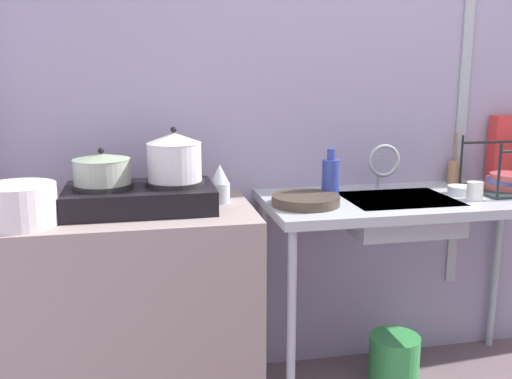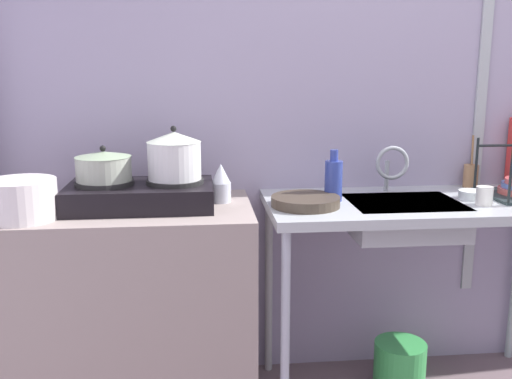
% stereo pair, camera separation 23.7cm
% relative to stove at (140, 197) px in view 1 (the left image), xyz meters
% --- Properties ---
extents(wall_back, '(4.67, 0.10, 2.45)m').
position_rel_stove_xyz_m(wall_back, '(1.28, 0.35, 0.28)').
color(wall_back, '#988FAA').
rests_on(wall_back, ground).
extents(wall_metal_strip, '(0.05, 0.01, 1.96)m').
position_rel_stove_xyz_m(wall_metal_strip, '(1.56, 0.29, 0.40)').
color(wall_metal_strip, '#A1A8AB').
extents(counter_concrete, '(1.05, 0.59, 0.90)m').
position_rel_stove_xyz_m(counter_concrete, '(-0.08, 0.00, -0.50)').
color(counter_concrete, gray).
rests_on(counter_concrete, ground).
extents(counter_sink, '(1.32, 0.59, 0.90)m').
position_rel_stove_xyz_m(counter_sink, '(1.18, -0.00, -0.13)').
color(counter_sink, '#A1A8AB').
rests_on(counter_sink, ground).
extents(stove, '(0.58, 0.35, 0.11)m').
position_rel_stove_xyz_m(stove, '(0.00, 0.00, 0.00)').
color(stove, black).
rests_on(stove, counter_concrete).
extents(pot_on_left_burner, '(0.22, 0.22, 0.14)m').
position_rel_stove_xyz_m(pot_on_left_burner, '(-0.14, 0.00, 0.12)').
color(pot_on_left_burner, '#959E8C').
rests_on(pot_on_left_burner, stove).
extents(pot_on_right_burner, '(0.22, 0.22, 0.22)m').
position_rel_stove_xyz_m(pot_on_right_burner, '(0.14, -0.00, 0.16)').
color(pot_on_right_burner, silver).
rests_on(pot_on_right_burner, stove).
extents(pot_beside_stove, '(0.26, 0.26, 0.15)m').
position_rel_stove_xyz_m(pot_beside_stove, '(-0.42, -0.15, 0.02)').
color(pot_beside_stove, silver).
rests_on(pot_beside_stove, counter_concrete).
extents(percolator, '(0.08, 0.08, 0.16)m').
position_rel_stove_xyz_m(percolator, '(0.33, 0.06, 0.03)').
color(percolator, silver).
rests_on(percolator, counter_concrete).
extents(sink_basin, '(0.46, 0.37, 0.14)m').
position_rel_stove_xyz_m(sink_basin, '(1.10, -0.02, -0.12)').
color(sink_basin, '#A1A8AB').
rests_on(sink_basin, counter_sink).
extents(faucet, '(0.15, 0.09, 0.22)m').
position_rel_stove_xyz_m(faucet, '(1.09, 0.14, 0.08)').
color(faucet, '#A1A8AB').
rests_on(faucet, counter_sink).
extents(frying_pan, '(0.28, 0.28, 0.04)m').
position_rel_stove_xyz_m(frying_pan, '(0.67, -0.05, -0.03)').
color(frying_pan, '#3E3429').
rests_on(frying_pan, counter_sink).
extents(dish_rack, '(0.33, 0.31, 0.24)m').
position_rel_stove_xyz_m(dish_rack, '(1.65, 0.02, -0.01)').
color(dish_rack, black).
rests_on(dish_rack, counter_sink).
extents(cup_by_rack, '(0.07, 0.07, 0.08)m').
position_rel_stove_xyz_m(cup_by_rack, '(1.40, -0.11, -0.01)').
color(cup_by_rack, white).
rests_on(cup_by_rack, counter_sink).
extents(small_bowl_on_drainboard, '(0.11, 0.11, 0.04)m').
position_rel_stove_xyz_m(small_bowl_on_drainboard, '(1.40, 0.01, -0.03)').
color(small_bowl_on_drainboard, white).
rests_on(small_bowl_on_drainboard, counter_sink).
extents(bottle_by_sink, '(0.08, 0.08, 0.22)m').
position_rel_stove_xyz_m(bottle_by_sink, '(0.80, 0.03, 0.04)').
color(bottle_by_sink, navy).
rests_on(bottle_by_sink, counter_sink).
extents(cereal_box, '(0.16, 0.08, 0.32)m').
position_rel_stove_xyz_m(cereal_box, '(1.78, 0.24, 0.11)').
color(cereal_box, red).
rests_on(cereal_box, counter_sink).
extents(utensil_jar, '(0.07, 0.07, 0.24)m').
position_rel_stove_xyz_m(utensil_jar, '(1.51, 0.24, 0.00)').
color(utensil_jar, '#9A704B').
rests_on(utensil_jar, counter_sink).
extents(bucket_on_floor, '(0.23, 0.23, 0.24)m').
position_rel_stove_xyz_m(bucket_on_floor, '(1.12, -0.01, -0.83)').
color(bucket_on_floor, green).
rests_on(bucket_on_floor, ground).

